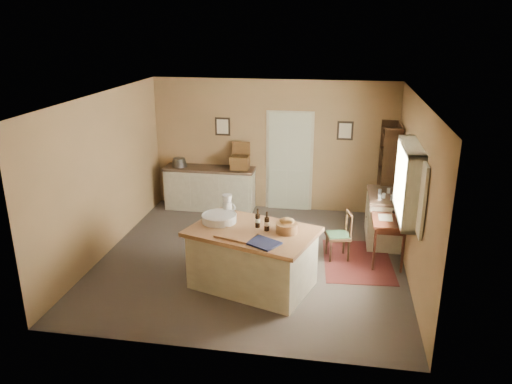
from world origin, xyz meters
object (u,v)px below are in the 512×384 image
at_px(work_island, 252,256).
at_px(desk_chair, 338,236).
at_px(sideboard, 210,187).
at_px(shelving_unit, 391,175).
at_px(writing_desk, 388,224).
at_px(right_cabinet, 384,218).

relative_size(work_island, desk_chair, 2.59).
distance_m(work_island, sideboard, 3.39).
bearing_deg(sideboard, work_island, -65.00).
height_order(sideboard, desk_chair, sideboard).
bearing_deg(desk_chair, shelving_unit, 46.77).
xyz_separation_m(work_island, desk_chair, (1.25, 1.14, -0.08)).
relative_size(writing_desk, right_cabinet, 0.79).
xyz_separation_m(writing_desk, shelving_unit, (0.15, 1.70, 0.32)).
height_order(sideboard, right_cabinet, sideboard).
relative_size(work_island, shelving_unit, 1.05).
distance_m(right_cabinet, shelving_unit, 1.06).
relative_size(writing_desk, desk_chair, 1.06).
bearing_deg(shelving_unit, work_island, -127.39).
bearing_deg(sideboard, shelving_unit, -3.15).
xyz_separation_m(sideboard, desk_chair, (2.69, -1.94, -0.08)).
xyz_separation_m(sideboard, shelving_unit, (3.63, -0.20, 0.50)).
xyz_separation_m(work_island, shelving_unit, (2.20, 2.87, 0.50)).
bearing_deg(writing_desk, right_cabinet, 90.01).
bearing_deg(sideboard, right_cabinet, -17.74).
distance_m(sideboard, writing_desk, 3.97).
bearing_deg(desk_chair, work_island, -152.42).
height_order(writing_desk, desk_chair, writing_desk).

